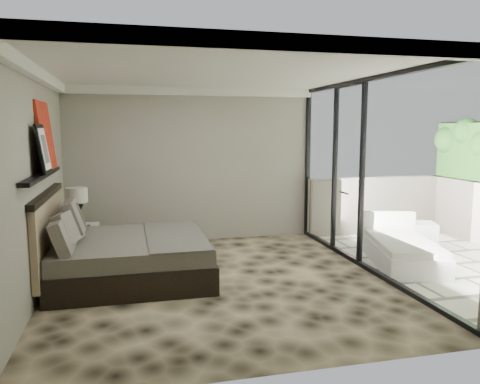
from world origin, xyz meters
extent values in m
plane|color=black|center=(0.00, 0.00, 0.00)|extent=(5.00, 5.00, 0.00)
cube|color=silver|center=(0.00, 0.00, 2.79)|extent=(4.50, 5.00, 0.02)
cube|color=gray|center=(0.00, 2.49, 1.40)|extent=(4.50, 0.02, 2.80)
cube|color=gray|center=(-2.24, 0.00, 1.40)|extent=(0.02, 5.00, 2.80)
cube|color=white|center=(2.25, 0.00, 1.40)|extent=(0.08, 5.00, 2.80)
cube|color=#BFB7A3|center=(3.75, 0.00, -0.06)|extent=(3.00, 5.00, 0.12)
cube|color=black|center=(-2.18, 0.10, 1.50)|extent=(0.12, 2.20, 0.05)
cube|color=black|center=(-1.13, 0.44, 0.18)|extent=(2.08, 1.98, 0.36)
cube|color=#5D574D|center=(-1.13, 0.44, 0.47)|extent=(2.02, 1.92, 0.22)
cube|color=#45413C|center=(-0.54, 0.44, 0.58)|extent=(0.79, 1.96, 0.03)
cube|color=#816F52|center=(-2.20, 0.44, 0.69)|extent=(0.08, 2.08, 0.99)
cube|color=black|center=(-1.92, 1.73, 0.28)|extent=(0.59, 0.59, 0.56)
cone|color=black|center=(-1.96, 1.72, 0.61)|extent=(0.19, 0.19, 0.18)
cone|color=black|center=(-1.96, 1.72, 0.78)|extent=(0.19, 0.19, 0.18)
cylinder|color=beige|center=(-1.96, 1.72, 1.03)|extent=(0.34, 0.34, 0.23)
cube|color=#9D3E0D|center=(-2.19, 0.60, 1.97)|extent=(0.13, 0.90, 0.90)
cube|color=black|center=(-2.14, 0.02, 1.82)|extent=(0.11, 0.50, 0.60)
cube|color=silver|center=(3.75, 0.94, 0.23)|extent=(0.58, 0.58, 0.46)
cube|color=silver|center=(2.91, 0.16, 0.15)|extent=(1.28, 1.89, 0.30)
cube|color=beige|center=(2.91, 0.16, 0.34)|extent=(1.21, 1.77, 0.09)
cube|color=silver|center=(3.12, 0.94, 0.49)|extent=(0.86, 0.35, 0.38)
camera|label=1|loc=(-1.15, -6.03, 2.06)|focal=35.00mm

